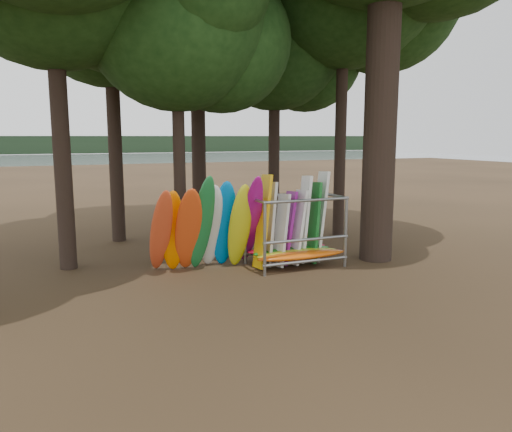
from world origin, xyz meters
name	(u,v)px	position (x,y,z in m)	size (l,w,h in m)	color
ground	(260,272)	(0.00, 0.00, 0.00)	(120.00, 120.00, 0.00)	#47331E
lake	(90,165)	(0.00, 60.00, 0.00)	(160.00, 160.00, 0.00)	gray
far_shore	(71,145)	(0.00, 110.00, 2.00)	(160.00, 4.00, 4.00)	black
oak_3	(275,37)	(3.35, 6.30, 7.93)	(6.89, 6.89, 10.95)	black
oak_5	(176,18)	(-1.68, 2.54, 7.45)	(6.47, 6.47, 10.28)	black
kayak_row	(209,227)	(-1.29, 0.74, 1.31)	(3.43, 2.00, 3.00)	#D64521
storage_rack	(295,233)	(1.27, 0.28, 1.01)	(2.90, 1.52, 2.86)	gray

